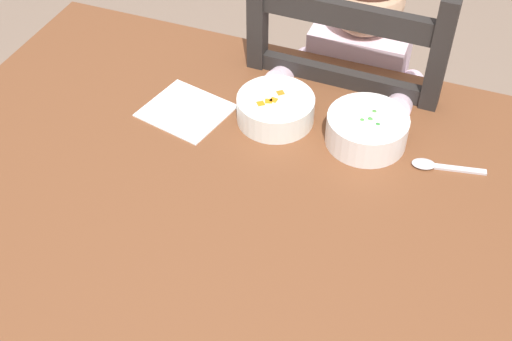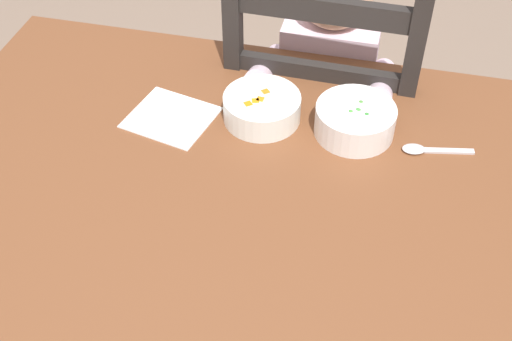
% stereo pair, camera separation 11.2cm
% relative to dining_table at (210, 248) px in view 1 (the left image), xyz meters
% --- Properties ---
extents(dining_table, '(1.22, 1.07, 0.71)m').
position_rel_dining_table_xyz_m(dining_table, '(0.00, 0.00, 0.00)').
color(dining_table, brown).
rests_on(dining_table, ground).
extents(dining_chair, '(0.43, 0.43, 0.96)m').
position_rel_dining_table_xyz_m(dining_chair, '(0.11, 0.58, -0.17)').
color(dining_chair, black).
rests_on(dining_chair, ground).
extents(child_figure, '(0.32, 0.31, 0.95)m').
position_rel_dining_table_xyz_m(child_figure, '(0.11, 0.58, 0.01)').
color(child_figure, silver).
rests_on(child_figure, ground).
extents(bowl_of_peas, '(0.16, 0.16, 0.06)m').
position_rel_dining_table_xyz_m(bowl_of_peas, '(0.21, 0.29, 0.12)').
color(bowl_of_peas, white).
rests_on(bowl_of_peas, dining_table).
extents(bowl_of_carrots, '(0.15, 0.15, 0.05)m').
position_rel_dining_table_xyz_m(bowl_of_carrots, '(0.02, 0.29, 0.12)').
color(bowl_of_carrots, white).
rests_on(bowl_of_carrots, dining_table).
extents(spoon, '(0.14, 0.05, 0.01)m').
position_rel_dining_table_xyz_m(spoon, '(0.35, 0.26, 0.10)').
color(spoon, silver).
rests_on(spoon, dining_table).
extents(paper_napkin, '(0.19, 0.18, 0.00)m').
position_rel_dining_table_xyz_m(paper_napkin, '(-0.16, 0.24, 0.09)').
color(paper_napkin, white).
rests_on(paper_napkin, dining_table).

